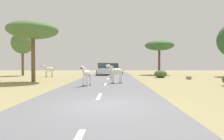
{
  "coord_description": "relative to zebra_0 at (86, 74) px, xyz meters",
  "views": [
    {
      "loc": [
        0.49,
        -7.77,
        1.6
      ],
      "look_at": [
        0.17,
        12.02,
        1.04
      ],
      "focal_mm": 32.73,
      "sensor_mm": 36.0,
      "label": 1
    }
  ],
  "objects": [
    {
      "name": "tree_2",
      "position": [
        8.74,
        16.53,
        3.48
      ],
      "size": [
        4.37,
        4.37,
        5.22
      ],
      "color": "brown",
      "rests_on": "ground_plane"
    },
    {
      "name": "ground_plane",
      "position": [
        1.59,
        -6.78,
        -0.93
      ],
      "size": [
        90.0,
        90.0,
        0.0
      ],
      "primitive_type": "plane",
      "color": "#8E8456"
    },
    {
      "name": "rock_0",
      "position": [
        9.89,
        7.21,
        -0.73
      ],
      "size": [
        0.68,
        0.62,
        0.42
      ],
      "primitive_type": "ellipsoid",
      "color": "gray",
      "rests_on": "ground_plane"
    },
    {
      "name": "car_1",
      "position": [
        1.74,
        21.32,
        -0.08
      ],
      "size": [
        2.23,
        4.44,
        1.74
      ],
      "rotation": [
        0.0,
        0.0,
        3.2
      ],
      "color": "#476B38",
      "rests_on": "road"
    },
    {
      "name": "car_0",
      "position": [
        0.48,
        14.85,
        -0.08
      ],
      "size": [
        2.04,
        4.35,
        1.74
      ],
      "rotation": [
        0.0,
        0.0,
        -0.01
      ],
      "color": "silver",
      "rests_on": "road"
    },
    {
      "name": "lane_markings",
      "position": [
        1.3,
        -7.78,
        -0.88
      ],
      "size": [
        0.16,
        56.0,
        0.01
      ],
      "color": "silver",
      "rests_on": "road"
    },
    {
      "name": "zebra_1",
      "position": [
        1.71,
        8.88,
        -0.07
      ],
      "size": [
        0.47,
        1.45,
        1.37
      ],
      "rotation": [
        0.0,
        0.0,
        6.18
      ],
      "color": "silver",
      "rests_on": "road"
    },
    {
      "name": "road",
      "position": [
        1.3,
        -6.78,
        -0.91
      ],
      "size": [
        6.0,
        64.0,
        0.05
      ],
      "primitive_type": "cube",
      "color": "slate",
      "rests_on": "ground_plane"
    },
    {
      "name": "tree_1",
      "position": [
        -10.84,
        13.68,
        3.58
      ],
      "size": [
        3.02,
        3.02,
        6.06
      ],
      "color": "brown",
      "rests_on": "ground_plane"
    },
    {
      "name": "zebra_2",
      "position": [
        2.11,
        1.92,
        0.06
      ],
      "size": [
        1.57,
        0.97,
        1.59
      ],
      "rotation": [
        0.0,
        0.0,
        2.02
      ],
      "color": "silver",
      "rests_on": "road"
    },
    {
      "name": "tree_3",
      "position": [
        -5.27,
        3.59,
        3.68
      ],
      "size": [
        4.46,
        4.46,
        5.43
      ],
      "color": "brown",
      "rests_on": "ground_plane"
    },
    {
      "name": "zebra_3",
      "position": [
        -6.31,
        10.85,
        0.01
      ],
      "size": [
        1.69,
        0.44,
        1.59
      ],
      "rotation": [
        0.0,
        0.0,
        1.57
      ],
      "color": "silver",
      "rests_on": "ground_plane"
    },
    {
      "name": "zebra_0",
      "position": [
        0.0,
        0.0,
        0.0
      ],
      "size": [
        0.67,
        1.54,
        1.48
      ],
      "rotation": [
        0.0,
        0.0,
        2.88
      ],
      "color": "silver",
      "rests_on": "road"
    },
    {
      "name": "bush_2",
      "position": [
        7.44,
        9.68,
        -0.48
      ],
      "size": [
        1.5,
        1.35,
        0.9
      ],
      "primitive_type": "ellipsoid",
      "color": "#425B2D",
      "rests_on": "ground_plane"
    }
  ]
}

